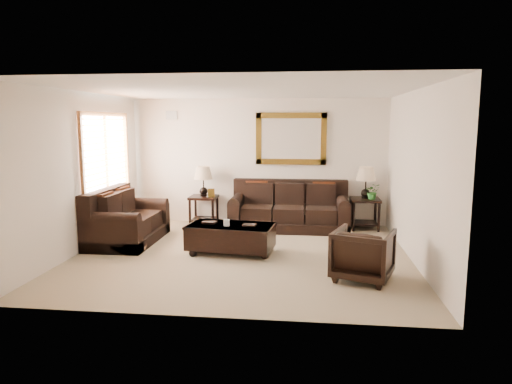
# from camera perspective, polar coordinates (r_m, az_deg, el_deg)

# --- Properties ---
(room) EXTENTS (5.51, 5.01, 2.71)m
(room) POSITION_cam_1_polar(r_m,az_deg,el_deg) (7.43, -1.84, 2.20)
(room) COLOR gray
(room) RESTS_ON ground
(window) EXTENTS (0.07, 1.96, 1.66)m
(window) POSITION_cam_1_polar(r_m,az_deg,el_deg) (9.06, -18.17, 4.19)
(window) COLOR white
(window) RESTS_ON room
(mirror) EXTENTS (1.50, 0.06, 1.10)m
(mirror) POSITION_cam_1_polar(r_m,az_deg,el_deg) (9.78, 4.40, 6.65)
(mirror) COLOR #4A2F0E
(mirror) RESTS_ON room
(air_vent) EXTENTS (0.25, 0.02, 0.18)m
(air_vent) POSITION_cam_1_polar(r_m,az_deg,el_deg) (10.23, -10.52, 9.42)
(air_vent) COLOR #999999
(air_vent) RESTS_ON room
(sofa) EXTENTS (2.42, 1.05, 0.99)m
(sofa) POSITION_cam_1_polar(r_m,az_deg,el_deg) (9.51, 4.19, -2.45)
(sofa) COLOR black
(sofa) RESTS_ON room
(loveseat) EXTENTS (1.04, 1.76, 0.99)m
(loveseat) POSITION_cam_1_polar(r_m,az_deg,el_deg) (8.78, -16.09, -3.67)
(loveseat) COLOR black
(loveseat) RESTS_ON room
(end_table_left) EXTENTS (0.58, 0.58, 1.27)m
(end_table_left) POSITION_cam_1_polar(r_m,az_deg,el_deg) (9.83, -6.58, 0.64)
(end_table_left) COLOR black
(end_table_left) RESTS_ON room
(end_table_right) EXTENTS (0.59, 0.59, 1.30)m
(end_table_right) POSITION_cam_1_polar(r_m,az_deg,el_deg) (9.64, 13.54, 0.41)
(end_table_right) COLOR black
(end_table_right) RESTS_ON room
(coffee_table) EXTENTS (1.52, 0.94, 0.61)m
(coffee_table) POSITION_cam_1_polar(r_m,az_deg,el_deg) (7.74, -3.16, -5.43)
(coffee_table) COLOR black
(coffee_table) RESTS_ON room
(armchair) EXTENTS (0.97, 0.94, 0.79)m
(armchair) POSITION_cam_1_polar(r_m,az_deg,el_deg) (6.59, 13.24, -7.30)
(armchair) COLOR black
(armchair) RESTS_ON floor
(potted_plant) EXTENTS (0.30, 0.33, 0.25)m
(potted_plant) POSITION_cam_1_polar(r_m,az_deg,el_deg) (9.56, 14.36, -0.15)
(potted_plant) COLOR #245E20
(potted_plant) RESTS_ON end_table_right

